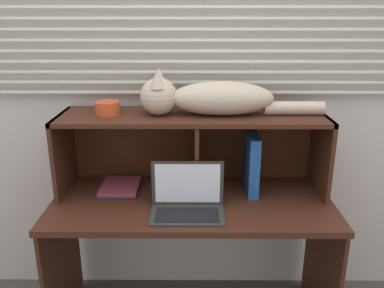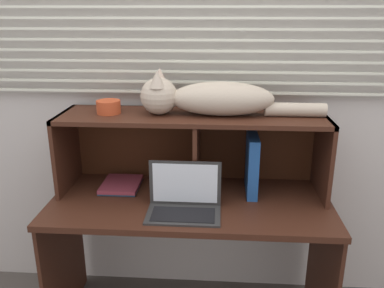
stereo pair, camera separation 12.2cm
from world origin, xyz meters
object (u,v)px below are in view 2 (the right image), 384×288
at_px(cat, 207,98).
at_px(laptop, 184,201).
at_px(book_stack, 121,185).
at_px(small_basket, 109,107).
at_px(binder_upright, 252,164).

bearing_deg(cat, laptop, -111.27).
relative_size(book_stack, small_basket, 2.03).
bearing_deg(book_stack, cat, -0.19).
relative_size(binder_upright, book_stack, 1.27).
xyz_separation_m(cat, small_basket, (-0.49, 0.00, -0.05)).
height_order(binder_upright, small_basket, small_basket).
xyz_separation_m(cat, book_stack, (-0.45, 0.00, -0.48)).
distance_m(cat, laptop, 0.51).
bearing_deg(binder_upright, cat, 180.00).
relative_size(laptop, binder_upright, 1.10).
bearing_deg(binder_upright, book_stack, 179.87).
relative_size(cat, laptop, 2.64).
bearing_deg(book_stack, binder_upright, -0.13).
height_order(cat, binder_upright, cat).
bearing_deg(laptop, small_basket, 148.30).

